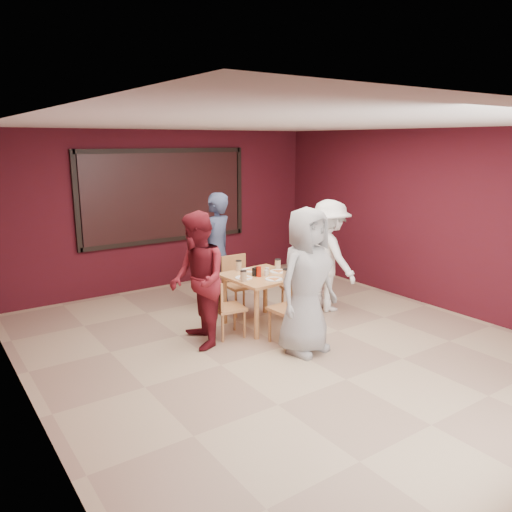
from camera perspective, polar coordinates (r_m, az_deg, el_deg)
floor at (r=6.59m, az=3.26°, el=-10.29°), size 7.00×7.00×0.00m
window_blinds at (r=9.07m, az=-10.27°, el=6.77°), size 3.00×0.02×1.50m
dining_table at (r=7.11m, az=0.61°, el=-2.88°), size 0.99×0.99×0.90m
chair_front at (r=6.47m, az=4.38°, el=-5.71°), size 0.48×0.48×0.94m
chair_back at (r=7.74m, az=-2.14°, el=-2.81°), size 0.44×0.44×0.88m
chair_left at (r=6.74m, az=-3.70°, el=-5.56°), size 0.44×0.44×0.82m
chair_right at (r=7.54m, az=5.38°, el=-3.17°), size 0.54×0.54×0.90m
diner_front at (r=6.18m, az=5.80°, el=-2.88°), size 0.98×0.72×1.84m
diner_back at (r=7.86m, az=-4.62°, el=0.58°), size 0.78×0.66×1.84m
diner_left at (r=6.38m, az=-6.69°, el=-2.77°), size 0.86×0.99×1.76m
diner_right at (r=7.81m, az=8.32°, el=0.03°), size 0.74×1.17×1.73m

